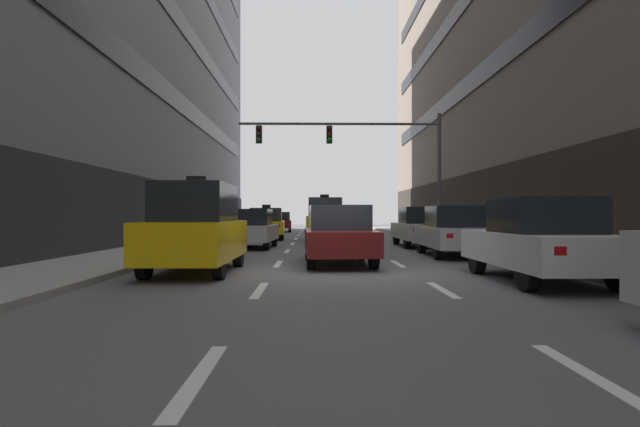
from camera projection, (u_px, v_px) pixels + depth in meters
The scene contains 33 objects.
ground_plane at pixel (342, 272), 12.37m from camera, with size 120.00×120.00×0.00m, color #515156.
sidewalk_left at pixel (69, 269), 12.28m from camera, with size 3.07×80.00×0.14m, color gray.
sidewalk_right at pixel (612, 268), 12.46m from camera, with size 3.07×80.00×0.14m, color gray.
lane_stripe_l1_s2 at pixel (199, 377), 4.35m from camera, with size 0.16×2.00×0.01m, color silver.
lane_stripe_l1_s3 at pixel (260, 290), 9.35m from camera, with size 0.16×2.00×0.01m, color silver.
lane_stripe_l1_s4 at pixel (278, 264), 14.35m from camera, with size 0.16×2.00×0.01m, color silver.
lane_stripe_l1_s5 at pixel (287, 251), 19.35m from camera, with size 0.16×2.00×0.01m, color silver.
lane_stripe_l1_s6 at pixel (292, 244), 24.35m from camera, with size 0.16×2.00×0.01m, color silver.
lane_stripe_l1_s7 at pixel (296, 239), 29.35m from camera, with size 0.16×2.00×0.01m, color silver.
lane_stripe_l1_s8 at pixel (298, 235), 34.35m from camera, with size 0.16×2.00×0.01m, color silver.
lane_stripe_l1_s9 at pixel (300, 233), 39.35m from camera, with size 0.16×2.00×0.01m, color silver.
lane_stripe_l1_s10 at pixel (302, 231), 44.35m from camera, with size 0.16×2.00×0.01m, color silver.
lane_stripe_l2_s2 at pixel (590, 375), 4.40m from camera, with size 0.16×2.00×0.01m, color silver.
lane_stripe_l2_s3 at pixel (442, 290), 9.40m from camera, with size 0.16×2.00×0.01m, color silver.
lane_stripe_l2_s4 at pixel (397, 264), 14.40m from camera, with size 0.16×2.00×0.01m, color silver.
lane_stripe_l2_s5 at pixel (376, 251), 19.40m from camera, with size 0.16×2.00×0.01m, color silver.
lane_stripe_l2_s6 at pixel (363, 244), 24.39m from camera, with size 0.16×2.00×0.01m, color silver.
lane_stripe_l2_s7 at pixel (354, 239), 29.39m from camera, with size 0.16×2.00×0.01m, color silver.
lane_stripe_l2_s8 at pixel (348, 235), 34.39m from camera, with size 0.16×2.00×0.01m, color silver.
lane_stripe_l2_s9 at pixel (344, 233), 39.39m from camera, with size 0.16×2.00×0.01m, color silver.
lane_stripe_l2_s10 at pixel (340, 231), 44.39m from camera, with size 0.16×2.00×0.01m, color silver.
car_driving_0 at pixel (252, 229), 21.21m from camera, with size 1.95×4.34×1.60m.
taxi_driving_1 at pixel (324, 219), 27.32m from camera, with size 2.00×4.68×2.45m.
taxi_driving_2 at pixel (321, 223), 38.47m from camera, with size 1.87×4.20×1.72m.
taxi_driving_3 at pixel (267, 224), 28.60m from camera, with size 2.15×4.72×1.93m.
taxi_driving_4 at pixel (196, 228), 12.21m from camera, with size 1.84×4.36×2.28m.
car_driving_5 at pixel (280, 222), 41.27m from camera, with size 1.97×4.32×1.59m.
car_driving_6 at pixel (339, 235), 14.24m from camera, with size 1.95×4.40×1.63m.
car_parked_1 at pixel (540, 241), 10.52m from camera, with size 1.92×4.56×1.71m.
car_parked_2 at pixel (454, 232), 16.96m from camera, with size 1.95×4.46×1.66m.
car_parked_3 at pixel (421, 227), 22.20m from camera, with size 1.90×4.54×1.70m.
traffic_signal_0 at pixel (367, 149), 24.77m from camera, with size 9.74×0.35×6.13m.
pedestrian_0 at pixel (461, 220), 28.48m from camera, with size 0.43×0.37×1.65m.
Camera 1 is at (-0.70, -12.37, 1.37)m, focal length 28.94 mm.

